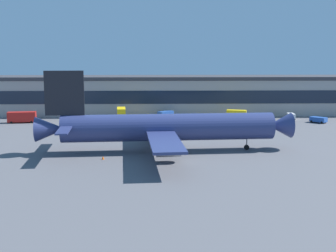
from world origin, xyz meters
TOP-DOWN VIEW (x-y plane):
  - ground_plane at (0.00, 0.00)m, footprint 600.00×600.00m
  - terminal_building at (0.00, 58.39)m, footprint 195.29×14.80m
  - airliner at (-1.19, -2.19)m, footprint 56.30×47.89m
  - catering_truck at (-13.89, 42.71)m, footprint 3.17×7.39m
  - belt_loader at (12.90, 37.74)m, footprint 6.25×5.56m
  - follow_me_car at (40.51, 45.43)m, footprint 2.21×4.50m
  - pushback_tractor at (46.69, 37.78)m, footprint 5.25×5.22m
  - crew_van at (0.05, 46.64)m, footprint 5.41×5.00m
  - fuel_truck at (-44.29, 40.02)m, footprint 8.68×3.81m
  - stair_truck at (22.23, 41.25)m, footprint 6.42×3.90m
  - traffic_cone_0 at (-13.89, -9.54)m, footprint 0.57×0.57m

SIDE VIEW (x-z plane):
  - ground_plane at x=0.00m, z-range 0.00..0.00m
  - traffic_cone_0 at x=-13.89m, z-range 0.00..0.72m
  - pushback_tractor at x=46.69m, z-range 0.17..1.92m
  - follow_me_car at x=40.51m, z-range 0.17..2.02m
  - belt_loader at x=12.90m, z-range 0.18..2.13m
  - crew_van at x=0.05m, z-range 0.18..2.73m
  - fuel_truck at x=-44.29m, z-range 0.21..3.56m
  - stair_truck at x=22.23m, z-range 0.20..3.75m
  - catering_truck at x=-13.89m, z-range 0.22..4.37m
  - airliner at x=-1.19m, z-range -3.54..14.25m
  - terminal_building at x=0.00m, z-range 0.02..13.24m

